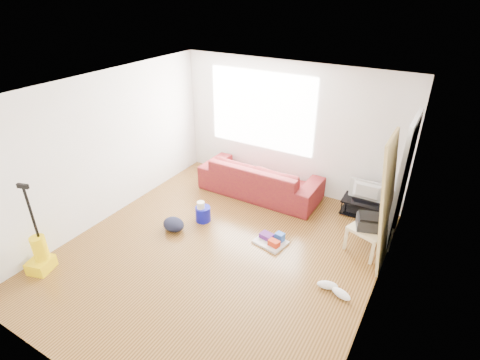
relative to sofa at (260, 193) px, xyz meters
The scene contains 13 objects.
room 2.22m from the sofa, 78.12° to the right, with size 4.51×5.01×2.51m.
sofa is the anchor object (origin of this frame).
tv_stand 1.98m from the sofa, ahead, with size 0.77×0.45×0.28m.
tv 2.03m from the sofa, ahead, with size 0.64×0.08×0.37m, color black.
side_table 2.40m from the sofa, 17.74° to the right, with size 0.66×0.66×0.42m.
printer 2.43m from the sofa, 17.74° to the right, with size 0.49×0.43×0.22m.
bucket 1.40m from the sofa, 107.13° to the right, with size 0.27×0.27×0.27m, color #0C0F9A.
toilet_paper 1.45m from the sofa, 107.18° to the right, with size 0.13×0.13×0.12m, color silver.
cleaning_tray 1.60m from the sofa, 55.30° to the right, with size 0.54×0.46×0.17m.
backpack 1.95m from the sofa, 110.34° to the right, with size 0.39×0.31×0.22m, color black.
sneakers 2.82m from the sofa, 41.41° to the right, with size 0.52×0.26×0.12m.
vacuum 3.94m from the sofa, 115.49° to the right, with size 0.37×0.40×1.39m.
door_panel 2.59m from the sofa, 19.74° to the right, with size 0.04×0.79×1.98m, color #A8894A.
Camera 1 is at (2.61, -3.79, 3.72)m, focal length 28.00 mm.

